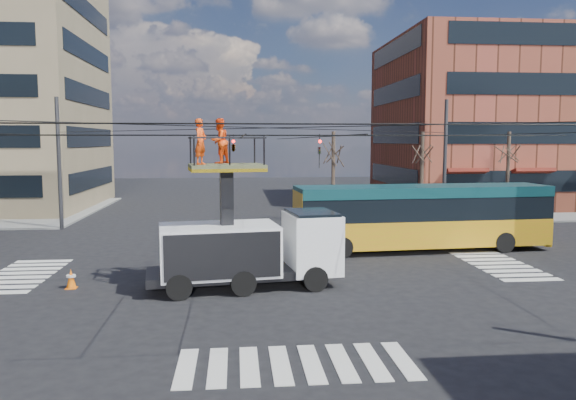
{
  "coord_description": "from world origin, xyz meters",
  "views": [
    {
      "loc": [
        -1.41,
        -22.97,
        5.36
      ],
      "look_at": [
        0.84,
        1.04,
        2.83
      ],
      "focal_mm": 35.0,
      "sensor_mm": 36.0,
      "label": 1
    }
  ],
  "objects_px": {
    "utility_truck": "(249,232)",
    "traffic_cone": "(71,279)",
    "worker_ground": "(177,250)",
    "city_bus": "(422,216)",
    "flagger": "(336,237)"
  },
  "relations": [
    {
      "from": "utility_truck",
      "to": "city_bus",
      "type": "height_order",
      "value": "utility_truck"
    },
    {
      "from": "city_bus",
      "to": "worker_ground",
      "type": "distance_m",
      "value": 12.04
    },
    {
      "from": "traffic_cone",
      "to": "worker_ground",
      "type": "height_order",
      "value": "worker_ground"
    },
    {
      "from": "flagger",
      "to": "traffic_cone",
      "type": "bearing_deg",
      "value": -94.82
    },
    {
      "from": "city_bus",
      "to": "flagger",
      "type": "xyz_separation_m",
      "value": [
        -4.48,
        -1.32,
        -0.77
      ]
    },
    {
      "from": "traffic_cone",
      "to": "worker_ground",
      "type": "relative_size",
      "value": 0.41
    },
    {
      "from": "traffic_cone",
      "to": "utility_truck",
      "type": "bearing_deg",
      "value": -3.15
    },
    {
      "from": "traffic_cone",
      "to": "flagger",
      "type": "bearing_deg",
      "value": 22.95
    },
    {
      "from": "traffic_cone",
      "to": "flagger",
      "type": "height_order",
      "value": "flagger"
    },
    {
      "from": "traffic_cone",
      "to": "worker_ground",
      "type": "bearing_deg",
      "value": 33.18
    },
    {
      "from": "utility_truck",
      "to": "worker_ground",
      "type": "relative_size",
      "value": 4.05
    },
    {
      "from": "utility_truck",
      "to": "traffic_cone",
      "type": "relative_size",
      "value": 9.97
    },
    {
      "from": "traffic_cone",
      "to": "flagger",
      "type": "distance_m",
      "value": 11.56
    },
    {
      "from": "worker_ground",
      "to": "traffic_cone",
      "type": "bearing_deg",
      "value": 118.6
    },
    {
      "from": "city_bus",
      "to": "flagger",
      "type": "bearing_deg",
      "value": -167.67
    }
  ]
}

